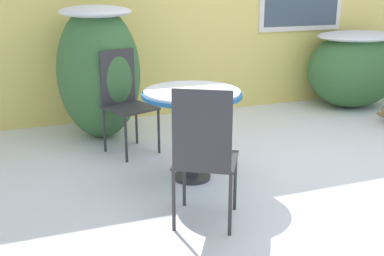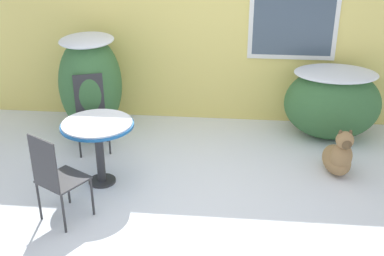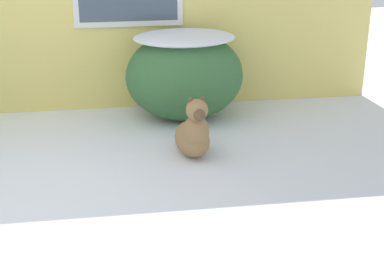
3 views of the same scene
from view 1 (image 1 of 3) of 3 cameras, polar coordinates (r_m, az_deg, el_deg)
The scene contains 6 objects.
ground_plane at distance 4.23m, azimuth 13.85°, elevation -5.10°, with size 16.00×16.00×0.00m, color white.
shrub_left at distance 4.96m, azimuth -11.02°, elevation 6.85°, with size 0.83×0.96×1.33m.
shrub_middle at distance 6.42m, azimuth 18.72°, elevation 6.89°, with size 1.26×0.93×0.95m.
patio_table at distance 3.79m, azimuth 0.00°, elevation 2.67°, with size 0.79×0.79×0.74m.
patio_chair_near_table at distance 4.51m, azimuth -7.91°, elevation 3.52°, with size 0.51×0.51×0.95m.
patio_chair_far_side at distance 3.06m, azimuth 1.47°, elevation -3.00°, with size 0.55×0.55×0.95m.
Camera 1 is at (-2.28, -3.19, 1.58)m, focal length 45.00 mm.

